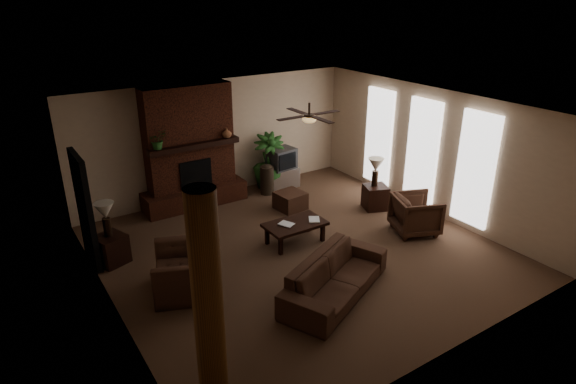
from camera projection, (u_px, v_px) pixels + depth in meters
room_shell at (300, 184)px, 8.99m from camera, size 7.00×7.00×7.00m
fireplace at (191, 157)px, 11.16m from camera, size 2.40×0.70×2.80m
windows at (422, 152)px, 10.91m from camera, size 0.08×3.65×2.35m
log_column at (208, 300)px, 5.64m from camera, size 0.36×0.36×2.80m
doorway at (85, 210)px, 8.77m from camera, size 0.10×1.00×2.10m
ceiling_fan at (309, 117)px, 8.99m from camera, size 1.35×1.35×0.37m
sofa at (336, 271)px, 8.01m from camera, size 2.37×1.56×0.90m
armchair_left at (185, 264)px, 8.09m from camera, size 1.14×1.36×1.01m
armchair_right at (416, 212)px, 10.10m from camera, size 1.07×1.10×0.89m
coffee_table at (295, 226)px, 9.70m from camera, size 1.20×0.70×0.43m
ottoman at (290, 201)px, 11.27m from camera, size 0.66×0.66×0.40m
tv_stand at (281, 177)px, 12.52m from camera, size 0.90×0.58×0.50m
tv at (282, 159)px, 12.30m from camera, size 0.70×0.59×0.52m
floor_vase at (267, 177)px, 12.02m from camera, size 0.34×0.34×0.77m
floor_plant at (269, 173)px, 12.40m from camera, size 1.20×1.59×0.79m
side_table_left at (111, 249)px, 9.02m from camera, size 0.64×0.64×0.55m
lamp_left at (105, 213)px, 8.76m from camera, size 0.40×0.40×0.65m
side_table_right at (375, 197)px, 11.27m from camera, size 0.65×0.65×0.55m
lamp_right at (376, 167)px, 11.03m from camera, size 0.45×0.45×0.65m
mantel_plant at (157, 142)px, 10.35m from camera, size 0.45×0.49×0.33m
mantel_vase at (227, 133)px, 11.16m from camera, size 0.27×0.28×0.22m
book_a at (283, 220)px, 9.47m from camera, size 0.21×0.11×0.29m
book_b at (309, 213)px, 9.75m from camera, size 0.19×0.13×0.29m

